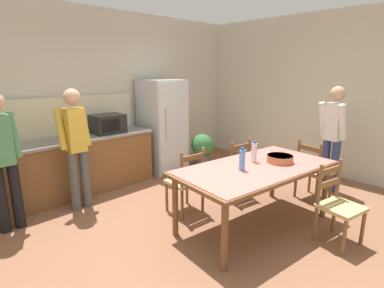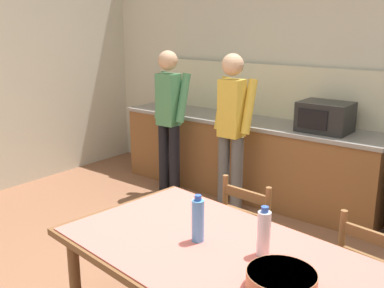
{
  "view_description": "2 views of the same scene",
  "coord_description": "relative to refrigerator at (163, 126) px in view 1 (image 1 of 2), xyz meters",
  "views": [
    {
      "loc": [
        -2.31,
        -2.21,
        1.9
      ],
      "look_at": [
        0.22,
        0.38,
        1.0
      ],
      "focal_mm": 28.0,
      "sensor_mm": 36.0,
      "label": 1
    },
    {
      "loc": [
        1.76,
        -2.08,
        1.95
      ],
      "look_at": [
        -0.14,
        0.33,
        1.12
      ],
      "focal_mm": 42.0,
      "sensor_mm": 36.0,
      "label": 2
    }
  ],
  "objects": [
    {
      "name": "ground_plane",
      "position": [
        -1.21,
        -2.19,
        -0.86
      ],
      "size": [
        8.32,
        8.32,
        0.0
      ],
      "primitive_type": "plane",
      "color": "brown"
    },
    {
      "name": "wall_right",
      "position": [
        2.05,
        -2.19,
        0.59
      ],
      "size": [
        0.12,
        5.2,
        2.9
      ],
      "primitive_type": "cube",
      "color": "beige",
      "rests_on": "ground"
    },
    {
      "name": "bottle_near_centre",
      "position": [
        -0.83,
        -2.46,
        0.04
      ],
      "size": [
        0.07,
        0.07,
        0.27
      ],
      "color": "#4C8ED6",
      "rests_on": "dining_table"
    },
    {
      "name": "bottle_off_centre",
      "position": [
        -0.47,
        -2.38,
        0.04
      ],
      "size": [
        0.07,
        0.07,
        0.27
      ],
      "color": "silver",
      "rests_on": "dining_table"
    },
    {
      "name": "person_at_sink",
      "position": [
        -2.77,
        -0.48,
        0.07
      ],
      "size": [
        0.42,
        0.29,
        1.66
      ],
      "rotation": [
        0.0,
        0.0,
        1.57
      ],
      "color": "black",
      "rests_on": "ground"
    },
    {
      "name": "person_at_counter",
      "position": [
        -1.9,
        -0.5,
        0.07
      ],
      "size": [
        0.42,
        0.29,
        1.67
      ],
      "rotation": [
        0.0,
        0.0,
        1.57
      ],
      "color": "#4C4C4C",
      "rests_on": "ground"
    },
    {
      "name": "serving_bowl",
      "position": [
        -0.24,
        -2.61,
        -0.03
      ],
      "size": [
        0.32,
        0.32,
        0.09
      ],
      "color": "#9E6642",
      "rests_on": "dining_table"
    },
    {
      "name": "kitchen_counter",
      "position": [
        -2.06,
        0.04,
        -0.41
      ],
      "size": [
        3.19,
        0.66,
        0.89
      ],
      "color": "brown",
      "rests_on": "ground"
    },
    {
      "name": "chair_head_end",
      "position": [
        0.7,
        -2.64,
        -0.42
      ],
      "size": [
        0.48,
        0.49,
        0.91
      ],
      "rotation": [
        0.0,
        0.0,
        1.37
      ],
      "color": "brown",
      "rests_on": "ground"
    },
    {
      "name": "counter_splashback",
      "position": [
        -2.06,
        0.35,
        0.33
      ],
      "size": [
        3.15,
        0.03,
        0.6
      ],
      "primitive_type": "cube",
      "color": "beige",
      "rests_on": "kitchen_counter"
    },
    {
      "name": "microwave",
      "position": [
        -1.13,
        0.02,
        0.18
      ],
      "size": [
        0.5,
        0.39,
        0.3
      ],
      "color": "black",
      "rests_on": "kitchen_counter"
    },
    {
      "name": "potted_plant",
      "position": [
        0.64,
        -0.43,
        -0.48
      ],
      "size": [
        0.44,
        0.44,
        0.67
      ],
      "color": "#4C4C51",
      "rests_on": "ground"
    },
    {
      "name": "chair_side_far_left",
      "position": [
        -0.93,
        -1.64,
        -0.42
      ],
      "size": [
        0.45,
        0.43,
        0.91
      ],
      "rotation": [
        0.0,
        0.0,
        3.07
      ],
      "color": "brown",
      "rests_on": "ground"
    },
    {
      "name": "dining_table",
      "position": [
        -0.58,
        -2.49,
        -0.16
      ],
      "size": [
        2.11,
        1.25,
        0.78
      ],
      "rotation": [
        0.0,
        0.0,
        -0.12
      ],
      "color": "brown",
      "rests_on": "ground"
    },
    {
      "name": "chair_side_near_right",
      "position": [
        -0.23,
        -3.34,
        -0.42
      ],
      "size": [
        0.49,
        0.47,
        0.91
      ],
      "rotation": [
        0.0,
        0.0,
        -0.19
      ],
      "color": "brown",
      "rests_on": "ground"
    },
    {
      "name": "refrigerator",
      "position": [
        0.0,
        0.0,
        0.0
      ],
      "size": [
        0.72,
        0.73,
        1.72
      ],
      "color": "silver",
      "rests_on": "ground"
    },
    {
      "name": "person_by_table",
      "position": [
        1.26,
        -2.66,
        0.07
      ],
      "size": [
        0.33,
        0.45,
        1.66
      ],
      "rotation": [
        0.0,
        0.0,
        2.95
      ],
      "color": "navy",
      "rests_on": "ground"
    },
    {
      "name": "chair_side_far_right",
      "position": [
        -0.04,
        -1.75,
        -0.42
      ],
      "size": [
        0.47,
        0.46,
        0.91
      ],
      "rotation": [
        0.0,
        0.0,
        2.99
      ],
      "color": "brown",
      "rests_on": "ground"
    },
    {
      "name": "wall_back",
      "position": [
        -1.21,
        0.47,
        0.59
      ],
      "size": [
        6.52,
        0.12,
        2.9
      ],
      "primitive_type": "cube",
      "color": "beige",
      "rests_on": "ground"
    }
  ]
}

